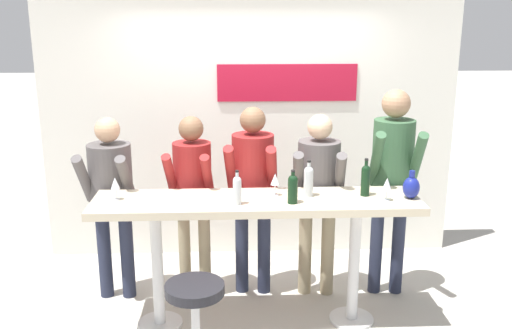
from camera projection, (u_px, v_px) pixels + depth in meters
name	position (u px, v px, depth m)	size (l,w,h in m)	color
ground_plane	(256.00, 322.00, 4.64)	(40.00, 40.00, 0.00)	#B2ADA3
back_wall	(250.00, 129.00, 5.72)	(4.12, 0.12, 2.61)	silver
tasting_table	(256.00, 219.00, 4.41)	(2.52, 0.57, 1.06)	beige
bar_stool	(195.00, 314.00, 3.90)	(0.43, 0.43, 0.67)	silver
person_far_left	(111.00, 190.00, 4.82)	(0.46, 0.55, 1.61)	#23283D
person_left	(193.00, 187.00, 4.86)	(0.42, 0.53, 1.61)	gray
person_center_left	(253.00, 181.00, 4.89)	(0.47, 0.57, 1.68)	#23283D
person_center	(318.00, 186.00, 4.88)	(0.47, 0.56, 1.63)	gray
person_center_right	(392.00, 169.00, 4.85)	(0.45, 0.58, 1.83)	#23283D
wine_bottle_0	(293.00, 188.00, 4.24)	(0.08, 0.08, 0.26)	black
wine_bottle_1	(366.00, 179.00, 4.42)	(0.07, 0.07, 0.30)	black
wine_bottle_2	(308.00, 180.00, 4.40)	(0.07, 0.07, 0.29)	#B7BCC1
wine_bottle_3	(237.00, 189.00, 4.21)	(0.06, 0.06, 0.26)	#B7BCC1
wine_glass_0	(275.00, 180.00, 4.42)	(0.07, 0.07, 0.18)	silver
wine_glass_1	(387.00, 185.00, 4.30)	(0.07, 0.07, 0.18)	silver
wine_glass_2	(115.00, 184.00, 4.32)	(0.07, 0.07, 0.18)	silver
decorative_vase	(411.00, 187.00, 4.36)	(0.13, 0.13, 0.22)	navy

